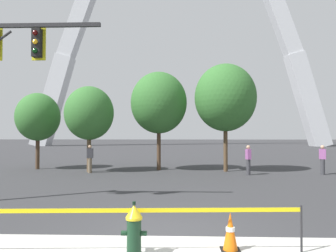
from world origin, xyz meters
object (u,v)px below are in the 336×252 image
(pedestrian_walking_right, at_px, (248,160))
(pedestrian_walking_left, at_px, (323,160))
(traffic_cone_by_hydrant, at_px, (230,232))
(monument_arch, at_px, (178,25))
(fire_hydrant, at_px, (134,231))
(pedestrian_standing_center, at_px, (90,158))

(pedestrian_walking_right, bearing_deg, pedestrian_walking_left, 4.00)
(traffic_cone_by_hydrant, xyz_separation_m, pedestrian_walking_right, (2.72, 11.43, 0.46))
(monument_arch, bearing_deg, fire_hydrant, -90.58)
(traffic_cone_by_hydrant, relative_size, pedestrian_walking_right, 0.46)
(pedestrian_standing_center, bearing_deg, fire_hydrant, -71.06)
(traffic_cone_by_hydrant, height_order, pedestrian_walking_right, pedestrian_walking_right)
(fire_hydrant, relative_size, traffic_cone_by_hydrant, 1.36)
(fire_hydrant, distance_m, traffic_cone_by_hydrant, 1.81)
(pedestrian_walking_left, bearing_deg, pedestrian_walking_right, -176.00)
(pedestrian_walking_left, bearing_deg, pedestrian_standing_center, 178.47)
(traffic_cone_by_hydrant, distance_m, monument_arch, 56.99)
(fire_hydrant, xyz_separation_m, monument_arch, (0.54, 53.04, 21.57))
(traffic_cone_by_hydrant, bearing_deg, pedestrian_walking_right, 76.62)
(monument_arch, xyz_separation_m, pedestrian_walking_right, (3.95, -41.26, -21.22))
(pedestrian_walking_left, distance_m, pedestrian_standing_center, 12.79)
(fire_hydrant, distance_m, pedestrian_standing_center, 13.11)
(fire_hydrant, height_order, pedestrian_walking_right, pedestrian_walking_right)
(traffic_cone_by_hydrant, xyz_separation_m, monument_arch, (-1.23, 52.69, 21.68))
(monument_arch, xyz_separation_m, pedestrian_standing_center, (-4.80, -40.64, -21.22))
(monument_arch, bearing_deg, pedestrian_walking_right, -84.53)
(fire_hydrant, bearing_deg, pedestrian_standing_center, 108.94)
(pedestrian_walking_left, distance_m, pedestrian_walking_right, 4.05)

